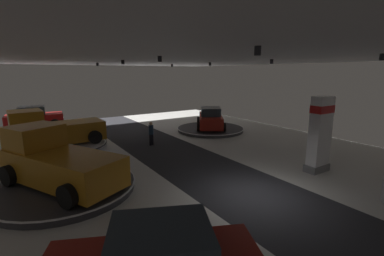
% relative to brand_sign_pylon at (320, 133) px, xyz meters
% --- Properties ---
extents(ground, '(24.00, 44.00, 0.06)m').
position_rel_brand_sign_pylon_xyz_m(ground, '(-4.56, -0.25, -1.95)').
color(ground, silver).
extents(ceiling_with_spotlights, '(24.00, 44.00, 0.39)m').
position_rel_brand_sign_pylon_xyz_m(ceiling_with_spotlights, '(-4.56, -0.25, 3.63)').
color(ceiling_with_spotlights, silver).
extents(brand_sign_pylon, '(1.27, 0.66, 3.71)m').
position_rel_brand_sign_pylon_xyz_m(brand_sign_pylon, '(0.00, 0.00, 0.00)').
color(brand_sign_pylon, slate).
rests_on(brand_sign_pylon, ground).
extents(display_platform_deep_left, '(4.56, 4.56, 0.35)m').
position_rel_brand_sign_pylon_xyz_m(display_platform_deep_left, '(-10.98, 18.28, -1.73)').
color(display_platform_deep_left, silver).
rests_on(display_platform_deep_left, ground).
extents(display_car_deep_left, '(4.35, 2.52, 1.71)m').
position_rel_brand_sign_pylon_xyz_m(display_car_deep_left, '(-11.01, 18.28, -0.80)').
color(display_car_deep_left, red).
rests_on(display_car_deep_left, display_platform_deep_left).
extents(display_platform_mid_left, '(5.68, 5.68, 0.31)m').
position_rel_brand_sign_pylon_xyz_m(display_platform_mid_left, '(-10.83, 4.29, -1.75)').
color(display_platform_mid_left, '#333338').
rests_on(display_platform_mid_left, ground).
extents(pickup_truck_mid_left, '(4.42, 5.67, 2.30)m').
position_rel_brand_sign_pylon_xyz_m(pickup_truck_mid_left, '(-10.98, 4.57, -0.67)').
color(pickup_truck_mid_left, '#B77519').
rests_on(pickup_truck_mid_left, display_platform_mid_left).
extents(display_platform_far_left, '(5.68, 5.68, 0.32)m').
position_rel_brand_sign_pylon_xyz_m(display_platform_far_left, '(-10.06, 11.22, -1.75)').
color(display_platform_far_left, silver).
rests_on(display_platform_far_left, ground).
extents(pickup_truck_far_left, '(5.42, 2.90, 2.30)m').
position_rel_brand_sign_pylon_xyz_m(pickup_truck_far_left, '(-10.38, 11.20, -0.67)').
color(pickup_truck_far_left, '#B77519').
rests_on(pickup_truck_far_left, display_platform_far_left).
extents(display_platform_far_right, '(5.51, 5.51, 0.27)m').
position_rel_brand_sign_pylon_xyz_m(display_platform_far_right, '(1.21, 10.33, -1.77)').
color(display_platform_far_right, '#333338').
rests_on(display_platform_far_right, ground).
extents(display_car_far_right, '(3.85, 4.48, 1.71)m').
position_rel_brand_sign_pylon_xyz_m(display_car_far_right, '(1.19, 10.30, -0.88)').
color(display_car_far_right, maroon).
rests_on(display_car_far_right, display_platform_far_right).
extents(visitor_walking_near, '(0.32, 0.32, 1.59)m').
position_rel_brand_sign_pylon_xyz_m(visitor_walking_near, '(-4.82, 8.89, -1.02)').
color(visitor_walking_near, black).
rests_on(visitor_walking_near, ground).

